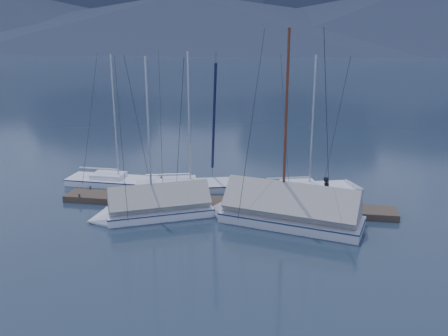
{
  "coord_description": "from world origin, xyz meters",
  "views": [
    {
      "loc": [
        3.99,
        -21.79,
        9.07
      ],
      "look_at": [
        0.0,
        2.0,
        2.2
      ],
      "focal_mm": 38.0,
      "sensor_mm": 36.0,
      "label": 1
    }
  ],
  "objects_px": {
    "sailboat_open_left": "(126,183)",
    "sailboat_open_mid": "(198,187)",
    "sailboat_covered_near": "(279,212)",
    "sailboat_covered_far": "(150,209)",
    "person": "(326,192)",
    "sailboat_open_right": "(317,190)"
  },
  "relations": [
    {
      "from": "sailboat_open_left",
      "to": "person",
      "type": "height_order",
      "value": "sailboat_open_left"
    },
    {
      "from": "sailboat_covered_near",
      "to": "sailboat_covered_far",
      "type": "xyz_separation_m",
      "value": [
        -6.58,
        -0.39,
        -0.08
      ]
    },
    {
      "from": "sailboat_covered_far",
      "to": "person",
      "type": "distance_m",
      "value": 9.2
    },
    {
      "from": "sailboat_open_right",
      "to": "sailboat_open_mid",
      "type": "bearing_deg",
      "value": -175.44
    },
    {
      "from": "sailboat_covered_near",
      "to": "sailboat_open_right",
      "type": "bearing_deg",
      "value": 68.42
    },
    {
      "from": "sailboat_covered_far",
      "to": "person",
      "type": "relative_size",
      "value": 5.62
    },
    {
      "from": "sailboat_open_left",
      "to": "sailboat_open_right",
      "type": "distance_m",
      "value": 11.66
    },
    {
      "from": "sailboat_covered_near",
      "to": "sailboat_covered_far",
      "type": "height_order",
      "value": "sailboat_covered_near"
    },
    {
      "from": "sailboat_open_right",
      "to": "person",
      "type": "bearing_deg",
      "value": -83.04
    },
    {
      "from": "sailboat_open_mid",
      "to": "sailboat_open_right",
      "type": "relative_size",
      "value": 1.02
    },
    {
      "from": "sailboat_open_right",
      "to": "sailboat_covered_far",
      "type": "xyz_separation_m",
      "value": [
        -8.52,
        -5.31,
        0.28
      ]
    },
    {
      "from": "sailboat_open_right",
      "to": "person",
      "type": "relative_size",
      "value": 5.55
    },
    {
      "from": "sailboat_covered_near",
      "to": "sailboat_covered_far",
      "type": "relative_size",
      "value": 1.17
    },
    {
      "from": "sailboat_open_left",
      "to": "sailboat_open_mid",
      "type": "height_order",
      "value": "sailboat_open_mid"
    },
    {
      "from": "sailboat_open_left",
      "to": "person",
      "type": "bearing_deg",
      "value": -12.17
    },
    {
      "from": "sailboat_covered_near",
      "to": "sailboat_open_left",
      "type": "bearing_deg",
      "value": 155.48
    },
    {
      "from": "sailboat_open_left",
      "to": "sailboat_covered_far",
      "type": "height_order",
      "value": "sailboat_covered_far"
    },
    {
      "from": "sailboat_open_right",
      "to": "sailboat_covered_near",
      "type": "distance_m",
      "value": 5.3
    },
    {
      "from": "sailboat_open_mid",
      "to": "sailboat_covered_far",
      "type": "xyz_separation_m",
      "value": [
        -1.49,
        -4.75,
        0.28
      ]
    },
    {
      "from": "sailboat_open_mid",
      "to": "sailboat_covered_near",
      "type": "relative_size",
      "value": 0.86
    },
    {
      "from": "sailboat_open_mid",
      "to": "sailboat_covered_near",
      "type": "distance_m",
      "value": 6.71
    },
    {
      "from": "sailboat_open_mid",
      "to": "sailboat_open_right",
      "type": "distance_m",
      "value": 7.05
    }
  ]
}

